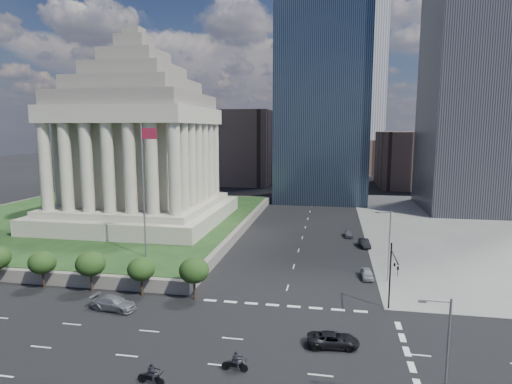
% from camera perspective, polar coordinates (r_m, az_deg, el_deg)
% --- Properties ---
extents(ground, '(500.00, 500.00, 0.00)m').
position_cam_1_polar(ground, '(136.37, 7.81, -0.55)').
color(ground, black).
rests_on(ground, ground).
extents(plaza_terrace, '(66.00, 70.00, 1.80)m').
position_cam_1_polar(plaza_terrace, '(100.65, -20.20, -3.67)').
color(plaza_terrace, '#665F57').
rests_on(plaza_terrace, ground).
extents(plaza_lawn, '(64.00, 68.00, 0.10)m').
position_cam_1_polar(plaza_lawn, '(100.46, -20.23, -3.14)').
color(plaza_lawn, '#173214').
rests_on(plaza_lawn, plaza_terrace).
extents(war_memorial, '(34.00, 34.00, 39.00)m').
position_cam_1_polar(war_memorial, '(91.63, -15.49, 8.32)').
color(war_memorial, '#9C9883').
rests_on(war_memorial, plaza_lawn).
extents(flagpole, '(2.52, 0.24, 20.00)m').
position_cam_1_polar(flagpole, '(65.22, -14.69, 1.13)').
color(flagpole, slate).
rests_on(flagpole, plaza_lawn).
extents(tree_row, '(53.00, 4.00, 6.00)m').
position_cam_1_polar(tree_row, '(66.19, -29.03, -8.51)').
color(tree_row, black).
rests_on(tree_row, ground).
extents(midrise_glass, '(26.00, 26.00, 60.00)m').
position_cam_1_polar(midrise_glass, '(129.97, 8.88, 12.26)').
color(midrise_glass, black).
rests_on(midrise_glass, ground).
extents(highrise_ne, '(26.00, 28.00, 100.00)m').
position_cam_1_polar(highrise_ne, '(128.33, 28.40, 20.48)').
color(highrise_ne, black).
rests_on(highrise_ne, ground).
extents(building_filler_ne, '(20.00, 30.00, 20.00)m').
position_cam_1_polar(building_filler_ne, '(167.08, 19.41, 4.15)').
color(building_filler_ne, '#4F3C36').
rests_on(building_filler_ne, ground).
extents(building_filler_nw, '(24.00, 30.00, 28.00)m').
position_cam_1_polar(building_filler_nw, '(168.58, -1.92, 6.01)').
color(building_filler_nw, '#4F3C36').
rests_on(building_filler_nw, ground).
extents(traffic_signal_ne, '(0.30, 5.74, 8.00)m').
position_cam_1_polar(traffic_signal_ne, '(51.30, 17.75, -9.96)').
color(traffic_signal_ne, black).
rests_on(traffic_signal_ne, ground).
extents(street_lamp_south, '(2.13, 0.22, 10.00)m').
position_cam_1_polar(street_lamp_south, '(33.41, 23.83, -19.82)').
color(street_lamp_south, slate).
rests_on(street_lamp_south, ground).
extents(street_lamp_north, '(2.13, 0.22, 10.00)m').
position_cam_1_polar(street_lamp_north, '(62.06, 17.20, -6.35)').
color(street_lamp_north, slate).
rests_on(street_lamp_north, ground).
extents(pickup_truck, '(5.27, 2.85, 1.40)m').
position_cam_1_polar(pickup_truck, '(44.73, 10.26, -18.82)').
color(pickup_truck, black).
rests_on(pickup_truck, ground).
extents(suv_grey, '(3.01, 5.79, 1.60)m').
position_cam_1_polar(suv_grey, '(54.51, -18.46, -13.87)').
color(suv_grey, slate).
rests_on(suv_grey, ground).
extents(parked_sedan_near, '(4.14, 1.88, 1.38)m').
position_cam_1_polar(parked_sedan_near, '(63.77, 14.58, -10.51)').
color(parked_sedan_near, '#95989D').
rests_on(parked_sedan_near, ground).
extents(parked_sedan_mid, '(4.51, 2.16, 1.43)m').
position_cam_1_polar(parked_sedan_mid, '(79.76, 14.27, -6.64)').
color(parked_sedan_mid, black).
rests_on(parked_sedan_mid, ground).
extents(parked_sedan_far, '(1.70, 4.05, 1.37)m').
position_cam_1_polar(parked_sedan_far, '(86.42, 12.29, -5.42)').
color(parked_sedan_far, '#505157').
rests_on(parked_sedan_far, ground).
extents(motorcycle_lead, '(2.47, 0.79, 1.82)m').
position_cam_1_polar(motorcycle_lead, '(40.32, -2.86, -21.61)').
color(motorcycle_lead, black).
rests_on(motorcycle_lead, ground).
extents(motorcycle_trail, '(2.57, 1.01, 1.87)m').
position_cam_1_polar(motorcycle_trail, '(39.53, -13.86, -22.48)').
color(motorcycle_trail, black).
rests_on(motorcycle_trail, ground).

